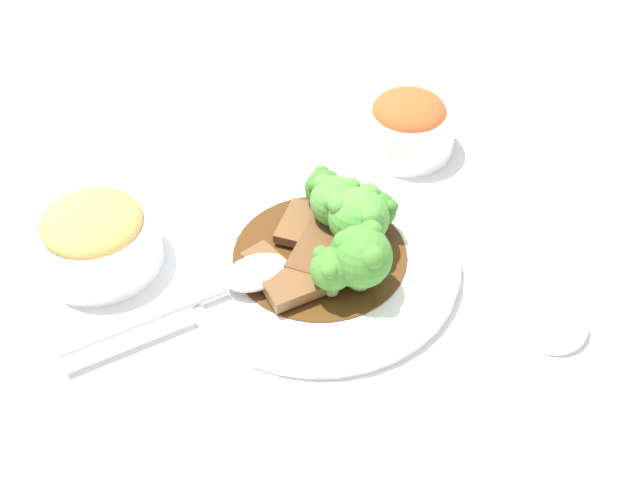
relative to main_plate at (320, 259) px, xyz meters
The scene contains 17 objects.
ground_plane 0.01m from the main_plate, ahead, with size 4.00×4.00×0.00m, color silver.
main_plate is the anchor object (origin of this frame).
beef_strip_0 0.02m from the main_plate, 21.41° to the right, with size 0.08×0.08×0.01m.
beef_strip_1 0.04m from the main_plate, behind, with size 0.06×0.06×0.01m.
beef_strip_2 0.05m from the main_plate, 95.08° to the right, with size 0.06×0.04×0.01m.
beef_strip_3 0.05m from the main_plate, 51.85° to the right, with size 0.04×0.06×0.01m.
broccoli_floret_0 0.07m from the main_plate, 11.96° to the left, with size 0.05×0.05×0.06m.
broccoli_floret_1 0.07m from the main_plate, 88.03° to the left, with size 0.03×0.03×0.04m.
broccoli_floret_2 0.05m from the main_plate, 127.35° to the left, with size 0.05×0.05×0.05m.
broccoli_floret_3 0.06m from the main_plate, 77.10° to the left, with size 0.05×0.05×0.06m.
broccoli_floret_4 0.07m from the main_plate, 146.32° to the left, with size 0.04×0.04×0.04m.
broccoli_floret_5 0.06m from the main_plate, 17.94° to the right, with size 0.04×0.04×0.05m.
serving_spoon 0.08m from the main_plate, 91.23° to the right, with size 0.04×0.21×0.01m.
side_bowl_kimchi 0.19m from the main_plate, 122.26° to the left, with size 0.10×0.10×0.06m.
side_bowl_appetizer 0.20m from the main_plate, 122.00° to the right, with size 0.11×0.11×0.06m.
sauce_dish 0.21m from the main_plate, 40.09° to the left, with size 0.06×0.06×0.01m.
paper_napkin 0.21m from the main_plate, 41.55° to the right, with size 0.11×0.10×0.01m.
Camera 1 is at (0.48, -0.27, 0.59)m, focal length 50.00 mm.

